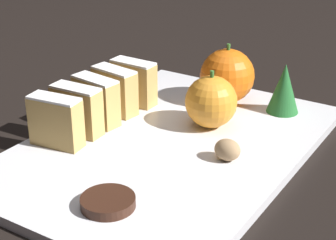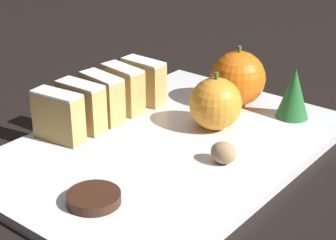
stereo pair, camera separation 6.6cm
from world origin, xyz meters
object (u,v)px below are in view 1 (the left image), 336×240
orange_far (211,102)px  chocolate_cookie (108,202)px  orange_near (227,76)px  walnut (226,151)px

orange_far → chocolate_cookie: size_ratio=1.37×
orange_near → orange_far: bearing=-76.0°
orange_near → chocolate_cookie: size_ratio=1.54×
orange_near → chocolate_cookie: bearing=-85.2°
walnut → chocolate_cookie: 0.15m
orange_far → chocolate_cookie: (0.00, -0.22, -0.03)m
walnut → orange_near: bearing=116.9°
orange_far → walnut: size_ratio=2.44×
orange_far → orange_near: bearing=104.0°
orange_near → walnut: 0.18m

